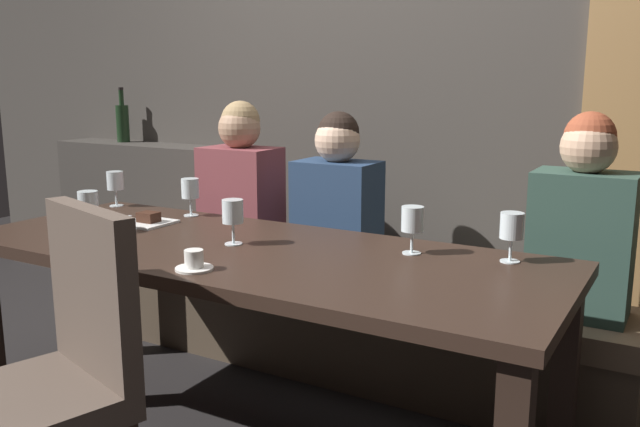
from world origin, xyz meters
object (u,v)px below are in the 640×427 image
at_px(wine_glass_far_left, 412,220).
at_px(diner_far_end, 583,221).
at_px(wine_glass_end_right, 88,204).
at_px(wine_glass_near_right, 115,182).
at_px(espresso_cup, 194,262).
at_px(diner_bearded, 337,199).
at_px(banquette_bench, 342,323).
at_px(dessert_plate, 148,221).
at_px(fork_on_table, 122,220).
at_px(dining_table, 250,272).
at_px(chair_near_side, 59,362).
at_px(wine_bottle_dark_red, 123,122).
at_px(wine_glass_near_left, 233,213).
at_px(wine_glass_center_back, 512,227).
at_px(wine_glass_end_left, 190,190).
at_px(diner_redhead, 241,187).

bearing_deg(wine_glass_far_left, diner_far_end, 46.90).
xyz_separation_m(wine_glass_end_right, wine_glass_near_right, (-0.33, 0.45, 0.00)).
bearing_deg(espresso_cup, diner_bearded, 92.95).
height_order(banquette_bench, diner_far_end, diner_far_end).
distance_m(wine_glass_near_right, dessert_plate, 0.48).
height_order(wine_glass_near_right, fork_on_table, wine_glass_near_right).
relative_size(dining_table, diner_bearded, 2.98).
relative_size(chair_near_side, wine_glass_far_left, 5.98).
bearing_deg(wine_bottle_dark_red, wine_glass_end_right, -49.05).
bearing_deg(fork_on_table, wine_glass_near_left, -30.56).
relative_size(banquette_bench, diner_far_end, 3.28).
height_order(diner_bearded, wine_glass_near_right, diner_bearded).
bearing_deg(wine_glass_center_back, wine_glass_end_left, 177.59).
bearing_deg(wine_glass_end_right, chair_near_side, -48.05).
xyz_separation_m(wine_glass_end_left, espresso_cup, (0.57, -0.64, -0.09)).
height_order(wine_bottle_dark_red, dessert_plate, wine_bottle_dark_red).
height_order(diner_far_end, wine_glass_center_back, diner_far_end).
height_order(diner_bearded, diner_far_end, diner_far_end).
height_order(espresso_cup, dessert_plate, espresso_cup).
relative_size(wine_glass_end_right, wine_glass_center_back, 1.00).
relative_size(wine_glass_near_left, wine_glass_end_right, 1.00).
bearing_deg(dessert_plate, wine_glass_end_right, -108.92).
relative_size(banquette_bench, wine_glass_far_left, 15.24).
xyz_separation_m(banquette_bench, wine_bottle_dark_red, (-1.70, 0.36, 0.84)).
height_order(diner_bearded, wine_glass_near_left, diner_bearded).
relative_size(banquette_bench, espresso_cup, 20.83).
bearing_deg(wine_bottle_dark_red, wine_glass_far_left, -20.90).
bearing_deg(dessert_plate, wine_glass_far_left, 5.09).
height_order(wine_glass_near_left, wine_glass_near_right, same).
xyz_separation_m(banquette_bench, fork_on_table, (-0.74, -0.59, 0.51)).
distance_m(chair_near_side, wine_glass_near_right, 1.40).
xyz_separation_m(wine_bottle_dark_red, wine_glass_center_back, (2.54, -0.79, -0.21)).
xyz_separation_m(dining_table, espresso_cup, (0.01, -0.31, 0.11)).
distance_m(wine_glass_center_back, espresso_cup, 1.02).
relative_size(wine_glass_far_left, wine_glass_near_right, 1.00).
bearing_deg(wine_glass_center_back, dining_table, -162.01).
relative_size(diner_bearded, wine_glass_near_right, 4.50).
relative_size(diner_bearded, diner_far_end, 0.97).
relative_size(espresso_cup, fork_on_table, 0.71).
bearing_deg(wine_glass_center_back, wine_glass_near_left, -164.30).
bearing_deg(wine_glass_far_left, fork_on_table, -175.33).
height_order(chair_near_side, wine_bottle_dark_red, wine_bottle_dark_red).
bearing_deg(wine_glass_near_right, fork_on_table, -39.87).
distance_m(wine_glass_near_left, wine_glass_far_left, 0.64).
height_order(banquette_bench, wine_glass_near_right, wine_glass_near_right).
distance_m(diner_redhead, diner_far_end, 1.55).
bearing_deg(diner_redhead, fork_on_table, -108.06).
relative_size(wine_glass_near_right, dessert_plate, 0.86).
distance_m(banquette_bench, wine_glass_center_back, 1.14).
distance_m(diner_bearded, fork_on_table, 0.93).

